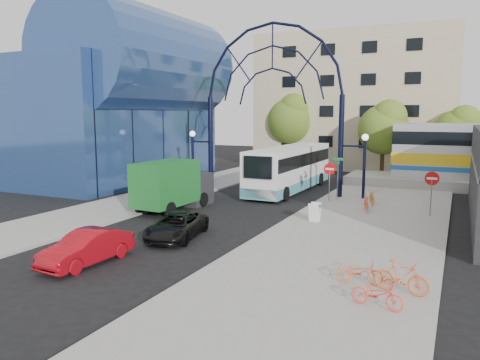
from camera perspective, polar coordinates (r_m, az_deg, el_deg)
The scene contains 22 objects.
ground at distance 22.04m, azimuth -9.73°, elevation -7.10°, with size 120.00×120.00×0.00m, color black.
sidewalk_east at distance 22.53m, azimuth 13.56°, elevation -6.71°, with size 8.00×56.00×0.12m, color gray.
plaza_west at distance 30.52m, azimuth -13.31°, elevation -2.85°, with size 5.00×50.00×0.12m, color gray.
gateway_arch at distance 33.82m, azimuth 3.95°, elevation 12.85°, with size 13.64×0.44×12.10m.
stop_sign at distance 30.55m, azimuth 10.87°, elevation 0.90°, with size 0.80×0.07×2.50m.
do_not_enter_sign at distance 27.67m, azimuth 22.34°, elevation -0.33°, with size 0.76×0.07×2.48m.
street_name_sign at distance 31.02m, azimuth 11.87°, elevation 1.24°, with size 0.70×0.70×2.80m.
sandwich_board at distance 24.80m, azimuth 9.11°, elevation -3.62°, with size 0.55×0.61×0.99m.
transit_hall at distance 42.55m, azimuth -15.38°, elevation 9.08°, with size 16.50×18.00×14.50m.
apartment_block at distance 53.37m, azimuth 14.30°, elevation 9.18°, with size 20.00×12.10×14.00m.
tree_north_a at distance 43.76m, azimuth 17.24°, elevation 6.23°, with size 4.48×4.48×7.00m.
tree_north_b at distance 50.00m, azimuth 6.43°, elevation 7.48°, with size 5.12×5.12×8.00m.
tree_north_c at distance 45.34m, azimuth 25.14°, elevation 5.47°, with size 4.16×4.16×6.50m.
city_bus at distance 35.32m, azimuth 6.12°, elevation 1.49°, with size 2.99×11.99×3.28m.
green_truck at distance 28.30m, azimuth -8.09°, elevation -0.63°, with size 2.45×5.96×2.97m.
black_suv at distance 21.90m, azimuth -7.74°, elevation -5.57°, with size 1.94×4.21×1.17m, color black.
red_sedan at distance 18.99m, azimuth -18.18°, elevation -7.84°, with size 1.37×3.93×1.29m, color #9D0913.
bike_near_a at distance 30.38m, azimuth 15.79°, elevation -1.93°, with size 0.65×1.86×0.98m, color orange.
bike_near_b at distance 28.11m, azimuth 15.15°, elevation -2.72°, with size 0.45×1.59×0.95m, color #FC5332.
bike_far_a at distance 16.28m, azimuth 14.36°, elevation -10.78°, with size 0.54×1.55×0.81m, color orange.
bike_far_b at distance 15.80m, azimuth 19.07°, elevation -11.12°, with size 0.49×1.74×1.05m, color #DC5C2C.
bike_far_c at distance 14.53m, azimuth 16.37°, elevation -13.19°, with size 0.54×1.56×0.82m, color #F94231.
Camera 1 is at (12.28, -17.39, 5.71)m, focal length 35.00 mm.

